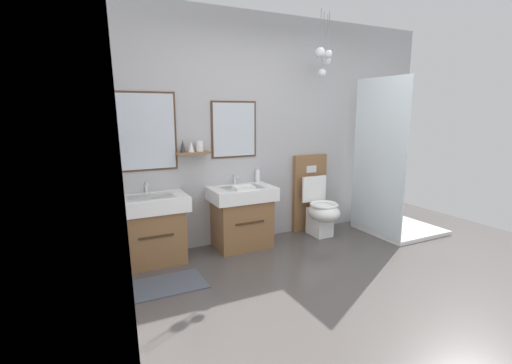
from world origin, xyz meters
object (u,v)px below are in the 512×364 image
soap_dispenser (258,176)px  folded_hand_towel (244,188)px  toilet (316,205)px  vanity_sink_right (242,215)px  toothbrush_cup (118,190)px  shower_tray (392,202)px  vanity_sink_left (152,227)px

soap_dispenser → folded_hand_towel: size_ratio=0.83×
soap_dispenser → toilet: bearing=-12.7°
vanity_sink_right → toothbrush_cup: toothbrush_cup is taller
vanity_sink_right → shower_tray: 1.97m
toothbrush_cup → vanity_sink_right: bearing=-7.3°
vanity_sink_right → toilet: (1.05, 0.00, -0.00)m
vanity_sink_left → vanity_sink_right: size_ratio=1.00×
soap_dispenser → shower_tray: 1.77m
toilet → toothbrush_cup: size_ratio=4.95×
vanity_sink_left → folded_hand_towel: bearing=-8.4°
soap_dispenser → folded_hand_towel: bearing=-136.2°
vanity_sink_left → toilet: 2.07m
vanity_sink_right → folded_hand_towel: folded_hand_towel is taller
toilet → folded_hand_towel: 1.16m
vanity_sink_right → soap_dispenser: soap_dispenser is taller
toilet → folded_hand_towel: toilet is taller
vanity_sink_right → toilet: bearing=0.3°
vanity_sink_left → soap_dispenser: bearing=7.6°
vanity_sink_right → toilet: 1.05m
vanity_sink_left → toothbrush_cup: bearing=149.7°
vanity_sink_left → toilet: (2.07, 0.00, -0.00)m
vanity_sink_left → toilet: size_ratio=0.73×
shower_tray → folded_hand_towel: bearing=172.3°
vanity_sink_left → shower_tray: size_ratio=0.37×
toothbrush_cup → soap_dispenser: size_ratio=1.11×
soap_dispenser → shower_tray: size_ratio=0.09×
vanity_sink_left → folded_hand_towel: size_ratio=3.31×
folded_hand_towel → shower_tray: shower_tray is taller
soap_dispenser → folded_hand_towel: soap_dispenser is taller
vanity_sink_left → folded_hand_towel: folded_hand_towel is taller
toilet → soap_dispenser: (-0.76, 0.17, 0.41)m
soap_dispenser → shower_tray: (1.63, -0.58, -0.37)m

